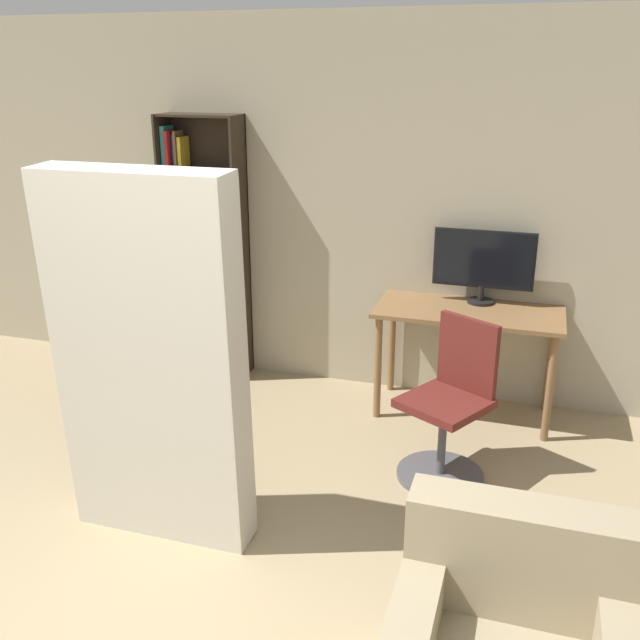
{
  "coord_description": "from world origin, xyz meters",
  "views": [
    {
      "loc": [
        1.42,
        -1.58,
        2.34
      ],
      "look_at": [
        0.34,
        1.85,
        1.05
      ],
      "focal_mm": 40.0,
      "sensor_mm": 36.0,
      "label": 1
    }
  ],
  "objects_px": {
    "bookshelf": "(200,258)",
    "mattress_near": "(151,365)",
    "monitor": "(484,262)",
    "office_chair": "(449,414)"
  },
  "relations": [
    {
      "from": "office_chair",
      "to": "mattress_near",
      "type": "bearing_deg",
      "value": -143.15
    },
    {
      "from": "monitor",
      "to": "office_chair",
      "type": "xyz_separation_m",
      "value": [
        -0.05,
        -1.02,
        -0.67
      ]
    },
    {
      "from": "office_chair",
      "to": "bookshelf",
      "type": "bearing_deg",
      "value": 154.0
    },
    {
      "from": "monitor",
      "to": "office_chair",
      "type": "distance_m",
      "value": 1.22
    },
    {
      "from": "office_chair",
      "to": "mattress_near",
      "type": "height_order",
      "value": "mattress_near"
    },
    {
      "from": "monitor",
      "to": "bookshelf",
      "type": "height_order",
      "value": "bookshelf"
    },
    {
      "from": "monitor",
      "to": "mattress_near",
      "type": "bearing_deg",
      "value": -124.63
    },
    {
      "from": "bookshelf",
      "to": "mattress_near",
      "type": "xyz_separation_m",
      "value": [
        0.75,
        -2.04,
        0.03
      ]
    },
    {
      "from": "monitor",
      "to": "mattress_near",
      "type": "distance_m",
      "value": 2.47
    },
    {
      "from": "monitor",
      "to": "bookshelf",
      "type": "distance_m",
      "value": 2.16
    }
  ]
}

